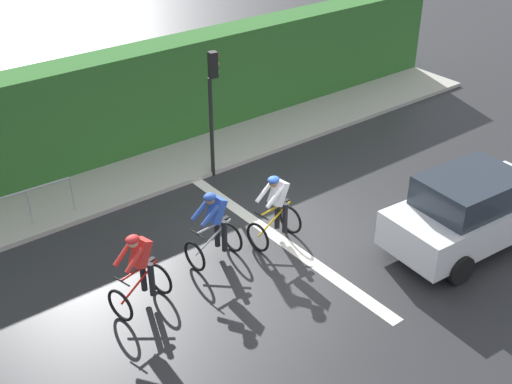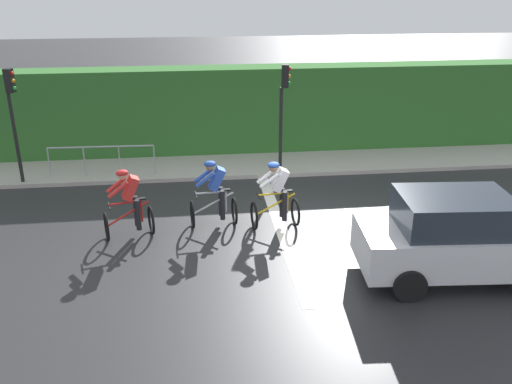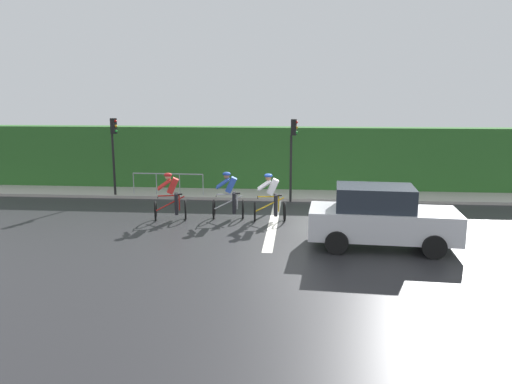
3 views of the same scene
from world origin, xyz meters
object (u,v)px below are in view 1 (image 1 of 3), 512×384
(cyclist_second, at_px, (214,228))
(traffic_light_near_crossing, at_px, (213,96))
(car_white, at_px, (472,210))
(pedestrian_railing_kerbside, at_px, (5,206))
(cyclist_lead, at_px, (140,272))
(cyclist_mid, at_px, (276,210))

(cyclist_second, height_order, traffic_light_near_crossing, traffic_light_near_crossing)
(cyclist_second, distance_m, car_white, 5.56)
(pedestrian_railing_kerbside, bearing_deg, cyclist_lead, -163.49)
(cyclist_second, xyz_separation_m, pedestrian_railing_kerbside, (3.57, 3.14, -0.03))
(pedestrian_railing_kerbside, bearing_deg, cyclist_mid, -129.69)
(car_white, height_order, pedestrian_railing_kerbside, car_white)
(car_white, bearing_deg, cyclist_second, 58.02)
(cyclist_mid, height_order, car_white, car_white)
(traffic_light_near_crossing, bearing_deg, pedestrian_railing_kerbside, 84.71)
(traffic_light_near_crossing, bearing_deg, cyclist_lead, 130.08)
(cyclist_second, relative_size, pedestrian_railing_kerbside, 0.54)
(car_white, bearing_deg, cyclist_mid, 50.35)
(car_white, xyz_separation_m, pedestrian_railing_kerbside, (6.52, 7.86, -0.10))
(cyclist_lead, bearing_deg, cyclist_mid, -87.93)
(cyclist_mid, bearing_deg, car_white, -129.65)
(cyclist_mid, height_order, traffic_light_near_crossing, traffic_light_near_crossing)
(cyclist_lead, xyz_separation_m, car_white, (-2.57, -6.69, 0.08))
(cyclist_mid, xyz_separation_m, pedestrian_railing_kerbside, (3.82, 4.60, -0.03))
(cyclist_lead, bearing_deg, car_white, -111.06)
(cyclist_lead, distance_m, car_white, 7.17)
(cyclist_second, height_order, pedestrian_railing_kerbside, cyclist_second)
(cyclist_mid, relative_size, traffic_light_near_crossing, 0.50)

